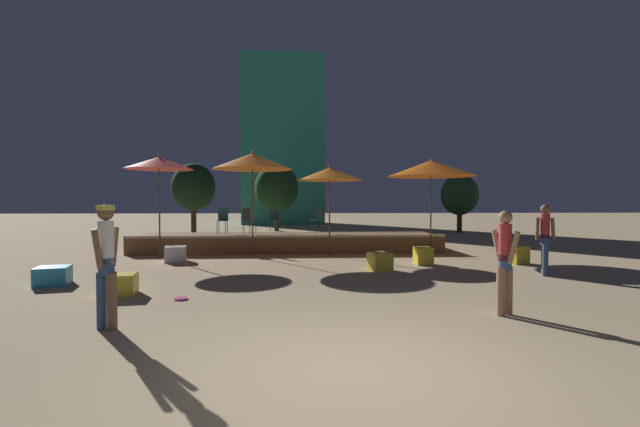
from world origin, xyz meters
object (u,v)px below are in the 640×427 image
(cube_seat_1, at_px, (53,276))
(bistro_chair_2, at_px, (318,218))
(patio_umbrella_1, at_px, (431,168))
(frisbee_disc, at_px, (181,299))
(person_1, at_px, (505,260))
(bistro_chair_3, at_px, (248,218))
(cube_seat_3, at_px, (516,255))
(cube_seat_5, at_px, (380,261))
(background_tree_0, at_px, (460,195))
(background_tree_2, at_px, (277,188))
(patio_umbrella_0, at_px, (252,162))
(bistro_chair_0, at_px, (223,218))
(bistro_chair_1, at_px, (274,217))
(cube_seat_4, at_px, (121,284))
(person_0, at_px, (106,259))
(person_2, at_px, (545,237))
(patio_umbrella_2, at_px, (159,163))
(cube_seat_2, at_px, (423,256))
(patio_umbrella_3, at_px, (330,174))
(background_tree_1, at_px, (193,187))
(cube_seat_0, at_px, (176,254))

(cube_seat_1, distance_m, bistro_chair_2, 8.53)
(patio_umbrella_1, xyz_separation_m, frisbee_disc, (-6.59, -6.29, -2.86))
(person_1, bearing_deg, bistro_chair_3, -81.43)
(cube_seat_3, xyz_separation_m, cube_seat_5, (-4.14, -1.06, -0.02))
(cube_seat_1, distance_m, cube_seat_5, 7.47)
(background_tree_0, xyz_separation_m, background_tree_2, (-10.50, 1.74, 0.43))
(patio_umbrella_0, xyz_separation_m, bistro_chair_0, (-1.23, 1.66, -1.85))
(cube_seat_1, xyz_separation_m, cube_seat_3, (11.47, 2.51, 0.06))
(patio_umbrella_1, bearing_deg, bistro_chair_1, 157.28)
(bistro_chair_0, distance_m, bistro_chair_2, 3.40)
(cube_seat_4, xyz_separation_m, bistro_chair_1, (2.49, 8.07, 0.99))
(patio_umbrella_0, distance_m, bistro_chair_1, 3.27)
(person_0, height_order, person_2, person_0)
(cube_seat_4, bearing_deg, patio_umbrella_0, 70.33)
(cube_seat_3, distance_m, person_1, 6.25)
(person_0, bearing_deg, patio_umbrella_1, 63.69)
(patio_umbrella_0, bearing_deg, cube_seat_1, -131.19)
(bistro_chair_0, bearing_deg, person_1, -54.44)
(patio_umbrella_2, bearing_deg, person_1, -43.86)
(cube_seat_4, distance_m, person_2, 9.43)
(cube_seat_2, xyz_separation_m, background_tree_2, (-4.74, 13.87, 2.32))
(patio_umbrella_0, bearing_deg, bistro_chair_3, 102.36)
(patio_umbrella_0, relative_size, cube_seat_1, 4.44)
(patio_umbrella_3, bearing_deg, bistro_chair_0, 158.70)
(bistro_chair_0, bearing_deg, cube_seat_2, -27.69)
(frisbee_disc, distance_m, background_tree_1, 15.83)
(cube_seat_0, xyz_separation_m, background_tree_2, (2.38, 12.90, 2.34))
(patio_umbrella_0, relative_size, cube_seat_0, 4.77)
(cube_seat_5, distance_m, bistro_chair_0, 6.64)
(person_0, xyz_separation_m, frisbee_disc, (0.53, 1.78, -0.96))
(bistro_chair_1, bearing_deg, cube_seat_2, -85.08)
(patio_umbrella_0, height_order, patio_umbrella_1, patio_umbrella_0)
(patio_umbrella_2, height_order, cube_seat_1, patio_umbrella_2)
(cube_seat_5, bearing_deg, bistro_chair_3, 132.03)
(cube_seat_1, bearing_deg, cube_seat_0, 64.49)
(person_1, relative_size, background_tree_2, 0.41)
(patio_umbrella_3, bearing_deg, cube_seat_3, -21.35)
(cube_seat_5, relative_size, bistro_chair_2, 0.71)
(background_tree_2, bearing_deg, cube_seat_2, -71.14)
(cube_seat_1, distance_m, cube_seat_3, 11.74)
(bistro_chair_0, bearing_deg, bistro_chair_3, -14.47)
(cube_seat_2, relative_size, person_2, 0.29)
(person_0, bearing_deg, cube_seat_4, 122.83)
(bistro_chair_1, distance_m, frisbee_disc, 8.70)
(cube_seat_5, relative_size, frisbee_disc, 2.69)
(frisbee_disc, bearing_deg, cube_seat_0, 106.51)
(patio_umbrella_3, relative_size, bistro_chair_3, 3.28)
(person_1, distance_m, bistro_chair_1, 10.69)
(bistro_chair_0, bearing_deg, patio_umbrella_0, -51.34)
(patio_umbrella_0, height_order, patio_umbrella_3, patio_umbrella_0)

